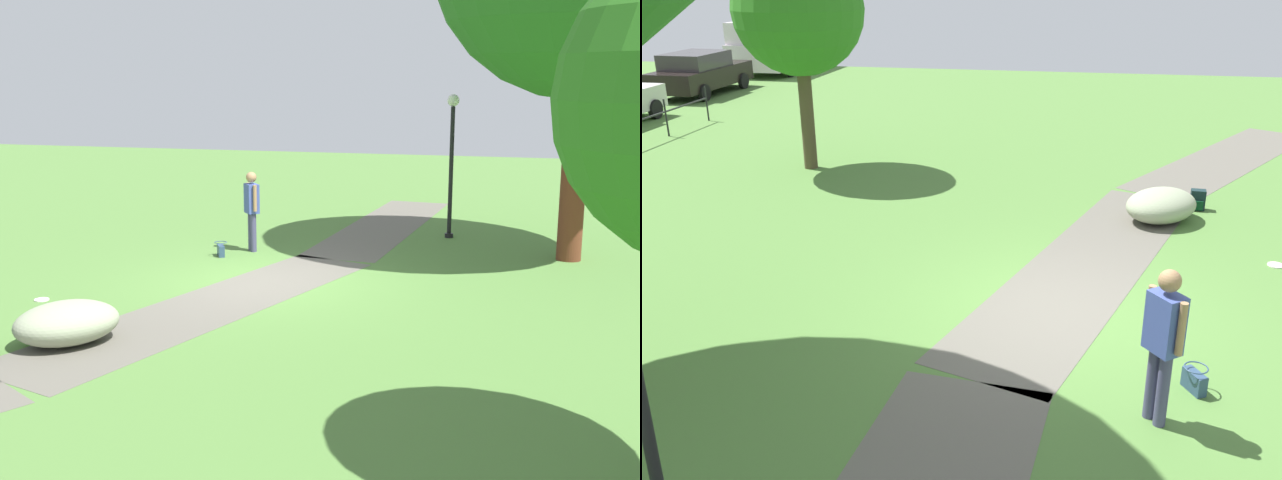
% 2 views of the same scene
% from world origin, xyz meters
% --- Properties ---
extents(ground_plane, '(48.00, 48.00, 0.00)m').
position_xyz_m(ground_plane, '(0.00, 0.00, 0.00)').
color(ground_plane, '#4C7635').
extents(footpath_segment_mid, '(8.15, 4.12, 0.01)m').
position_xyz_m(footpath_segment_mid, '(1.77, -0.40, 0.00)').
color(footpath_segment_mid, '#5E5A50').
rests_on(footpath_segment_mid, ground).
extents(footpath_segment_far, '(7.77, 5.57, 0.01)m').
position_xyz_m(footpath_segment_far, '(9.02, -3.66, 0.00)').
color(footpath_segment_far, '#5E5A50').
rests_on(footpath_segment_far, ground).
extents(young_tree_near_path, '(2.91, 2.91, 5.07)m').
position_xyz_m(young_tree_near_path, '(6.39, 6.25, 3.59)').
color(young_tree_near_path, '#4C402A').
rests_on(young_tree_near_path, ground).
extents(lawn_boulder, '(1.89, 1.85, 0.62)m').
position_xyz_m(lawn_boulder, '(4.04, -1.66, 0.31)').
color(lawn_boulder, gray).
rests_on(lawn_boulder, ground).
extents(woman_with_handbag, '(0.43, 0.41, 1.74)m').
position_xyz_m(woman_with_handbag, '(-2.41, -1.11, 1.01)').
color(woman_with_handbag, '#454368').
rests_on(woman_with_handbag, ground).
extents(handbag_on_grass, '(0.37, 0.37, 0.31)m').
position_xyz_m(handbag_on_grass, '(-1.76, -1.59, 0.14)').
color(handbag_on_grass, navy).
rests_on(handbag_on_grass, ground).
extents(backpack_by_boulder, '(0.27, 0.29, 0.40)m').
position_xyz_m(backpack_by_boulder, '(4.85, -2.44, 0.19)').
color(backpack_by_boulder, '#14282A').
rests_on(backpack_by_boulder, ground).
extents(frisbee_on_grass, '(0.25, 0.25, 0.02)m').
position_xyz_m(frisbee_on_grass, '(2.17, -3.33, 0.01)').
color(frisbee_on_grass, white).
rests_on(frisbee_on_grass, ground).
extents(parked_wagon_silver, '(4.63, 2.06, 1.56)m').
position_xyz_m(parked_wagon_silver, '(15.47, 14.26, 0.81)').
color(parked_wagon_silver, black).
rests_on(parked_wagon_silver, ground).
extents(delivery_van, '(5.71, 2.73, 2.30)m').
position_xyz_m(delivery_van, '(21.98, 13.97, 1.27)').
color(delivery_van, silver).
rests_on(delivery_van, ground).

